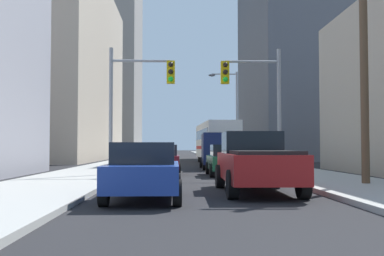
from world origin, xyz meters
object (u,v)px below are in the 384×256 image
object	(u,v)px
sedan_maroon	(162,159)
traffic_signal_near_right	(254,91)
city_bus	(216,141)
sedan_blue	(144,171)
sedan_green	(228,160)
traffic_signal_near_left	(138,91)
pickup_truck_red	(256,162)
cargo_van_navy	(218,149)

from	to	relation	value
sedan_maroon	traffic_signal_near_right	xyz separation A→B (m)	(4.40, -2.57, 3.22)
city_bus	sedan_blue	world-z (taller)	city_bus
sedan_blue	sedan_green	world-z (taller)	same
city_bus	sedan_green	distance (m)	16.72
sedan_green	traffic_signal_near_right	xyz separation A→B (m)	(1.13, -1.20, 3.22)
traffic_signal_near_left	pickup_truck_red	bearing A→B (deg)	-59.01
sedan_blue	sedan_green	size ratio (longest dim) A/B	1.00
sedan_blue	traffic_signal_near_right	size ratio (longest dim) A/B	0.70
sedan_maroon	traffic_signal_near_right	world-z (taller)	traffic_signal_near_right
pickup_truck_red	sedan_blue	distance (m)	3.84
city_bus	sedan_green	size ratio (longest dim) A/B	2.76
pickup_truck_red	sedan_maroon	xyz separation A→B (m)	(-3.21, 9.58, -0.16)
city_bus	pickup_truck_red	distance (m)	24.90
sedan_maroon	traffic_signal_near_left	distance (m)	4.25
pickup_truck_red	sedan_maroon	bearing A→B (deg)	108.53
sedan_green	traffic_signal_near_left	world-z (taller)	traffic_signal_near_left
pickup_truck_red	traffic_signal_near_right	world-z (taller)	traffic_signal_near_right
sedan_maroon	city_bus	bearing A→B (deg)	74.74
pickup_truck_red	sedan_green	xyz separation A→B (m)	(0.05, 8.21, -0.16)
cargo_van_navy	sedan_blue	size ratio (longest dim) A/B	1.25
city_bus	sedan_maroon	xyz separation A→B (m)	(-4.17, -15.28, -1.16)
pickup_truck_red	sedan_maroon	distance (m)	10.10
sedan_green	traffic_signal_near_left	bearing A→B (deg)	-164.30
cargo_van_navy	sedan_green	xyz separation A→B (m)	(-0.17, -6.93, -0.52)
sedan_blue	traffic_signal_near_right	bearing A→B (deg)	63.31
city_bus	traffic_signal_near_left	world-z (taller)	traffic_signal_near_left
sedan_blue	traffic_signal_near_right	world-z (taller)	traffic_signal_near_right
city_bus	pickup_truck_red	size ratio (longest dim) A/B	2.13
sedan_maroon	sedan_green	world-z (taller)	same
pickup_truck_red	cargo_van_navy	world-z (taller)	cargo_van_navy
sedan_blue	pickup_truck_red	bearing A→B (deg)	30.34
pickup_truck_red	traffic_signal_near_left	world-z (taller)	traffic_signal_near_left
city_bus	cargo_van_navy	world-z (taller)	city_bus
pickup_truck_red	cargo_van_navy	xyz separation A→B (m)	(0.22, 15.13, 0.35)
city_bus	sedan_blue	size ratio (longest dim) A/B	2.75
sedan_maroon	sedan_blue	bearing A→B (deg)	-90.49
sedan_maroon	pickup_truck_red	bearing A→B (deg)	-71.47
cargo_van_navy	sedan_blue	distance (m)	17.44
city_bus	sedan_maroon	distance (m)	15.89
sedan_green	traffic_signal_near_left	size ratio (longest dim) A/B	0.70
cargo_van_navy	traffic_signal_near_left	xyz separation A→B (m)	(-4.43, -8.13, 2.72)
sedan_green	traffic_signal_near_right	world-z (taller)	traffic_signal_near_right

